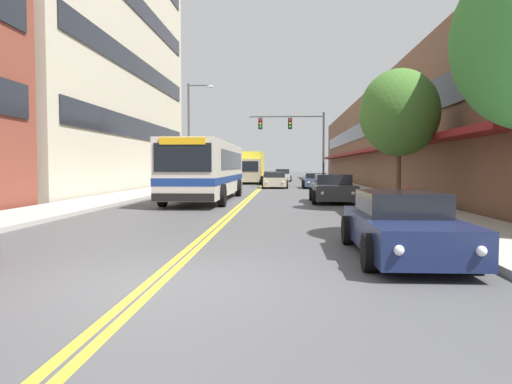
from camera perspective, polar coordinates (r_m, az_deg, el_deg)
The scene contains 18 objects.
ground_plane at distance 44.57m, azimuth 0.81°, elevation 0.71°, with size 240.00×240.00×0.00m, color #4C4C4F.
sidewalk_left at distance 45.41m, azimuth -8.01°, elevation 0.81°, with size 2.94×106.00×0.15m.
sidewalk_right at distance 44.80m, azimuth 9.75°, elevation 0.77°, with size 2.94×106.00×0.15m.
centre_line at distance 44.57m, azimuth 0.81°, elevation 0.71°, with size 0.34×106.00×0.01m.
storefront_row_right at distance 45.81m, azimuth 16.92°, elevation 5.61°, with size 9.10×68.00×7.96m.
city_bus at distance 26.13m, azimuth -5.57°, elevation 2.75°, with size 2.92×12.48×2.94m.
car_white_parked_left_mid at distance 40.19m, azimuth -5.70°, elevation 1.26°, with size 2.15×4.75×1.22m.
car_navy_parked_right_foreground at distance 10.23m, azimuth 16.32°, elevation -3.75°, with size 1.98×4.89×1.27m.
car_dark_grey_parked_right_mid at distance 24.52m, azimuth 8.82°, elevation 0.29°, with size 2.19×4.32×1.36m.
car_slate_blue_parked_right_far at distance 40.34m, azimuth 6.83°, elevation 1.25°, with size 2.15×4.27×1.19m.
car_black_moving_lead at distance 47.43m, azimuth 1.98°, elevation 1.55°, with size 2.17×4.40×1.26m.
car_champagne_moving_second at distance 40.41m, azimuth 2.23°, elevation 1.32°, with size 2.05×4.47×1.28m.
car_silver_moving_third at distance 58.14m, azimuth 3.05°, elevation 1.88°, with size 2.06×4.18×1.42m.
box_truck at distance 51.24m, azimuth -0.61°, elevation 2.83°, with size 2.70×7.93×3.23m.
traffic_signal_mast at distance 42.45m, azimuth 4.78°, elevation 6.67°, with size 6.36×0.38×6.30m.
street_lamp_left_far at distance 38.18m, azimuth -7.32°, elevation 7.35°, with size 1.99×0.28×7.97m.
street_tree_right_mid at distance 20.63m, azimuth 16.08°, elevation 8.70°, with size 3.12×3.12×5.45m.
fire_hydrant at distance 17.03m, azimuth 16.83°, elevation -1.07°, with size 0.31×0.23×0.93m.
Camera 1 is at (1.98, -7.49, 1.77)m, focal length 35.00 mm.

